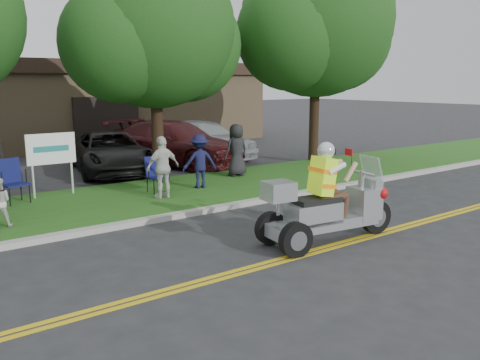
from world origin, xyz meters
TOP-DOWN VIEW (x-y plane):
  - ground at (0.00, 0.00)m, footprint 120.00×120.00m
  - centerline_near at (0.00, -0.58)m, footprint 60.00×0.10m
  - centerline_far at (0.00, -0.42)m, footprint 60.00×0.10m
  - curb at (0.00, 3.05)m, footprint 60.00×0.25m
  - grass_verge at (0.00, 5.20)m, footprint 60.00×4.00m
  - commercial_building at (2.00, 18.98)m, footprint 18.00×8.20m
  - tree_mid at (0.55, 7.23)m, footprint 5.88×4.80m
  - tree_right at (7.06, 7.03)m, footprint 6.86×5.60m
  - business_sign at (-2.90, 6.60)m, footprint 1.25×0.06m
  - trike_scooter at (0.18, -0.24)m, footprint 3.01×1.11m
  - lawn_chair_a at (-3.94, 6.43)m, footprint 0.68×0.70m
  - lawn_chair_b at (-0.50, 5.45)m, footprint 0.51×0.53m
  - spectator_adult_right at (-0.69, 4.65)m, footprint 0.97×0.47m
  - spectator_chair_a at (0.74, 5.18)m, footprint 1.09×0.79m
  - spectator_chair_b at (2.65, 6.03)m, footprint 0.81×0.54m
  - parked_car_mid at (-0.07, 9.59)m, footprint 3.27×5.35m
  - parked_car_right at (2.48, 9.69)m, footprint 4.03×6.04m
  - parked_car_far_right at (4.00, 10.22)m, footprint 2.85×5.13m

SIDE VIEW (x-z plane):
  - ground at x=0.00m, z-range 0.00..0.00m
  - centerline_near at x=0.00m, z-range 0.00..0.01m
  - centerline_far at x=0.00m, z-range 0.00..0.01m
  - grass_verge at x=0.00m, z-range 0.01..0.11m
  - curb at x=0.00m, z-range 0.00..0.12m
  - lawn_chair_b at x=-0.50m, z-range 0.17..1.13m
  - trike_scooter at x=0.18m, z-range -0.30..1.67m
  - parked_car_mid at x=-0.07m, z-range 0.00..1.39m
  - lawn_chair_a at x=-3.94m, z-range 0.17..1.26m
  - parked_car_right at x=2.48m, z-range 0.00..1.62m
  - parked_car_far_right at x=4.00m, z-range 0.00..1.65m
  - spectator_chair_a at x=0.74m, z-range 0.10..1.62m
  - spectator_adult_right at x=-0.69m, z-range 0.10..1.70m
  - spectator_chair_b at x=2.65m, z-range 0.10..1.76m
  - business_sign at x=-2.90m, z-range 0.38..2.13m
  - commercial_building at x=2.00m, z-range 0.01..4.01m
  - tree_mid at x=0.55m, z-range 0.91..7.96m
  - tree_right at x=7.06m, z-range 0.99..9.06m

